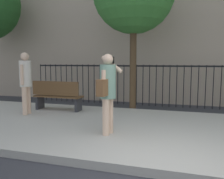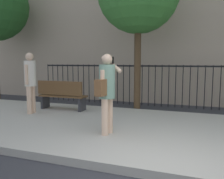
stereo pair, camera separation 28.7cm
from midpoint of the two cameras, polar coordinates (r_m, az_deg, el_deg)
sidewalk at (r=5.80m, az=13.32°, el=-9.99°), size 28.00×4.40×0.15m
iron_fence at (r=9.29m, az=15.03°, el=2.10°), size 12.03×0.04×1.60m
pedestrian_on_phone at (r=5.11m, az=-2.72°, el=0.32°), size 0.51×0.68×1.73m
pedestrian_walking at (r=7.59m, az=-20.81°, el=2.33°), size 0.38×0.49×1.83m
street_bench at (r=7.94m, az=-13.87°, el=-1.29°), size 1.60×0.45×0.95m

